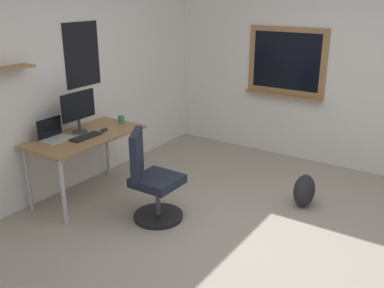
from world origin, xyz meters
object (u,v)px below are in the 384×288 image
(laptop, at_px, (54,135))
(monitor_primary, at_px, (78,109))
(office_chair, at_px, (151,182))
(computer_mouse, at_px, (104,130))
(coffee_mug, at_px, (121,119))
(keyboard, at_px, (86,137))
(backpack, at_px, (304,191))
(desk, at_px, (86,141))

(laptop, bearing_deg, monitor_primary, -8.35)
(office_chair, xyz_separation_m, laptop, (-0.28, 1.09, 0.39))
(computer_mouse, distance_m, coffee_mug, 0.35)
(laptop, xyz_separation_m, computer_mouse, (0.51, -0.24, -0.04))
(office_chair, height_order, keyboard, office_chair)
(keyboard, relative_size, coffee_mug, 4.02)
(office_chair, xyz_separation_m, backpack, (1.14, -1.22, -0.23))
(keyboard, relative_size, backpack, 1.02)
(desk, relative_size, coffee_mug, 14.29)
(keyboard, bearing_deg, monitor_primary, 62.94)
(desk, bearing_deg, backpack, -62.38)
(office_chair, height_order, monitor_primary, monitor_primary)
(keyboard, bearing_deg, desk, 51.96)
(desk, xyz_separation_m, computer_mouse, (0.21, -0.08, 0.09))
(backpack, bearing_deg, keyboard, 119.95)
(computer_mouse, relative_size, backpack, 0.29)
(laptop, xyz_separation_m, keyboard, (0.23, -0.24, -0.04))
(office_chair, relative_size, coffee_mug, 10.33)
(keyboard, distance_m, computer_mouse, 0.28)
(coffee_mug, bearing_deg, computer_mouse, -171.70)
(desk, distance_m, laptop, 0.36)
(backpack, bearing_deg, office_chair, 132.97)
(keyboard, bearing_deg, computer_mouse, -0.00)
(laptop, bearing_deg, computer_mouse, -25.31)
(laptop, height_order, monitor_primary, monitor_primary)
(desk, distance_m, coffee_mug, 0.57)
(desk, xyz_separation_m, office_chair, (-0.01, -0.93, -0.26))
(office_chair, xyz_separation_m, keyboard, (-0.05, 0.85, 0.35))
(keyboard, bearing_deg, office_chair, -86.33)
(coffee_mug, height_order, backpack, coffee_mug)
(computer_mouse, bearing_deg, laptop, 154.69)
(desk, xyz_separation_m, backpack, (1.13, -2.16, -0.49))
(desk, height_order, coffee_mug, coffee_mug)
(laptop, height_order, backpack, laptop)
(office_chair, xyz_separation_m, computer_mouse, (0.23, 0.85, 0.35))
(office_chair, relative_size, computer_mouse, 9.13)
(computer_mouse, xyz_separation_m, backpack, (0.91, -2.07, -0.58))
(computer_mouse, bearing_deg, office_chair, -104.88)
(desk, distance_m, office_chair, 0.97)
(desk, xyz_separation_m, keyboard, (-0.07, -0.08, 0.09))
(office_chair, bearing_deg, laptop, 104.63)
(keyboard, bearing_deg, coffee_mug, 4.59)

